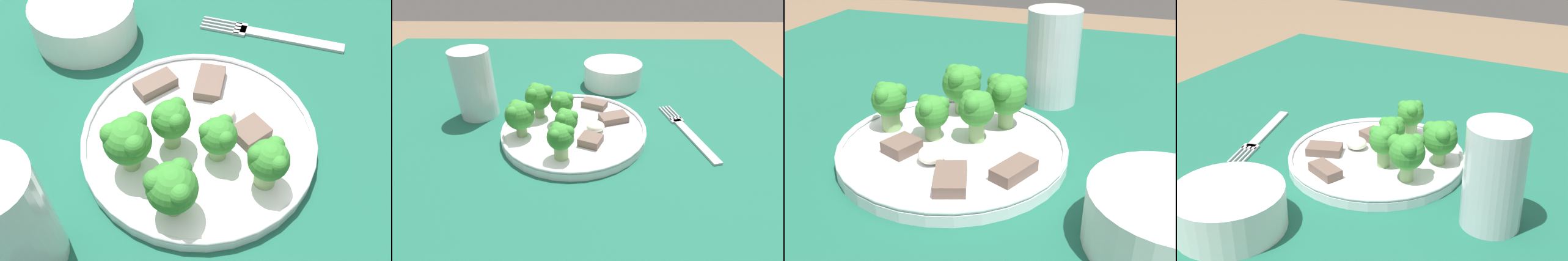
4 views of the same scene
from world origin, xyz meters
The scene contains 14 objects.
table centered at (0.00, 0.00, 0.63)m, with size 1.10×1.13×0.73m.
dinner_plate centered at (0.05, -0.03, 0.74)m, with size 0.25×0.25×0.02m.
fork centered at (0.25, -0.02, 0.73)m, with size 0.06×0.19×0.00m.
cream_bowl centered at (0.13, 0.19, 0.75)m, with size 0.13×0.13×0.05m.
drinking_glass centered at (-0.14, 0.04, 0.78)m, with size 0.07×0.07×0.13m.
broccoli_floret_near_rim_left centered at (0.03, -0.01, 0.78)m, with size 0.04×0.04×0.06m.
broccoli_floret_center_left centered at (0.03, -0.11, 0.77)m, with size 0.04×0.04×0.06m.
broccoli_floret_back_left centered at (0.04, -0.05, 0.77)m, with size 0.04×0.04×0.05m.
broccoli_floret_front_left centered at (-0.04, -0.05, 0.78)m, with size 0.05×0.05×0.06m.
broccoli_floret_center_back centered at (-0.02, 0.01, 0.78)m, with size 0.05×0.05×0.06m.
meat_slice_front_slice centered at (0.12, 0.00, 0.74)m, with size 0.06×0.04×0.01m.
meat_slice_middle_slice centered at (0.08, 0.05, 0.74)m, with size 0.05×0.04×0.01m.
meat_slice_rear_slice centered at (0.08, -0.07, 0.74)m, with size 0.04×0.04×0.01m.
sauce_dollop centered at (0.09, -0.03, 0.75)m, with size 0.03×0.03×0.02m.
Camera 2 is at (0.08, -0.48, 1.02)m, focal length 28.00 mm.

